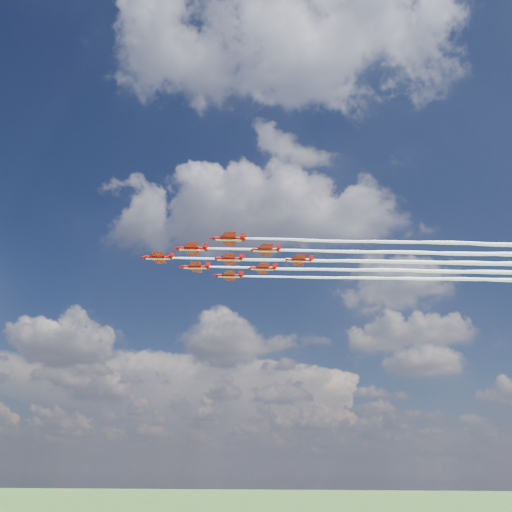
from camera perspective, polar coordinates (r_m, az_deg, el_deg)
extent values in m
cylinder|color=#AC0A09|center=(148.69, -11.12, -0.17)|extent=(7.47, 2.49, 1.02)
cone|color=#AC0A09|center=(149.46, -12.87, -0.14)|extent=(2.02, 1.37, 1.02)
cone|color=#AC0A09|center=(148.10, -9.45, -0.20)|extent=(1.55, 1.19, 0.93)
ellipsoid|color=black|center=(149.14, -11.81, -0.01)|extent=(2.06, 1.21, 0.66)
cube|color=#AC0A09|center=(148.61, -10.94, -0.19)|extent=(4.62, 8.95, 0.13)
cube|color=#AC0A09|center=(148.18, -9.70, -0.20)|extent=(1.94, 3.53, 0.11)
cube|color=#AC0A09|center=(148.48, -9.61, 0.10)|extent=(1.48, 0.43, 1.67)
cube|color=silver|center=(148.52, -11.13, -0.34)|extent=(6.98, 2.21, 0.11)
cylinder|color=#AC0A09|center=(141.09, -7.34, 0.86)|extent=(7.47, 2.49, 1.02)
cone|color=#AC0A09|center=(141.56, -9.20, 0.89)|extent=(2.02, 1.37, 1.02)
cone|color=#AC0A09|center=(140.79, -5.57, 0.83)|extent=(1.55, 1.19, 0.93)
ellipsoid|color=black|center=(141.43, -8.07, 1.02)|extent=(2.06, 1.21, 0.66)
cube|color=#AC0A09|center=(141.03, -7.15, 0.84)|extent=(4.62, 8.95, 0.13)
cube|color=#AC0A09|center=(140.82, -5.83, 0.83)|extent=(1.94, 3.53, 0.11)
cube|color=#AC0A09|center=(141.15, -5.74, 1.14)|extent=(1.48, 0.43, 1.67)
cube|color=silver|center=(140.90, -7.34, 0.68)|extent=(6.98, 2.21, 0.11)
cylinder|color=#AC0A09|center=(153.94, -6.97, -1.26)|extent=(7.47, 2.49, 1.02)
cone|color=#AC0A09|center=(154.37, -8.68, -1.22)|extent=(2.02, 1.37, 1.02)
cone|color=#AC0A09|center=(153.66, -5.35, -1.29)|extent=(1.55, 1.19, 0.93)
ellipsoid|color=black|center=(154.25, -7.64, -1.10)|extent=(2.06, 1.21, 0.66)
cube|color=#AC0A09|center=(153.89, -6.79, -1.28)|extent=(4.62, 8.95, 0.13)
cube|color=#AC0A09|center=(153.70, -5.59, -1.28)|extent=(1.94, 3.53, 0.11)
cube|color=#AC0A09|center=(154.00, -5.51, -1.00)|extent=(1.48, 0.43, 1.67)
cube|color=silver|center=(153.77, -6.97, -1.42)|extent=(6.98, 2.21, 0.11)
cylinder|color=#AC0A09|center=(134.22, -3.14, 1.99)|extent=(7.47, 2.49, 1.02)
cone|color=#AC0A09|center=(134.36, -5.12, 2.02)|extent=(2.02, 1.37, 1.02)
cone|color=#AC0A09|center=(134.24, -1.28, 1.96)|extent=(1.55, 1.19, 0.93)
ellipsoid|color=black|center=(134.44, -3.93, 2.17)|extent=(2.06, 1.21, 0.66)
cube|color=#AC0A09|center=(134.20, -2.95, 1.97)|extent=(4.62, 8.95, 0.13)
cube|color=#AC0A09|center=(134.23, -1.56, 1.96)|extent=(1.94, 3.53, 0.11)
cube|color=#AC0A09|center=(134.59, -1.48, 2.28)|extent=(1.48, 0.43, 1.67)
cube|color=silver|center=(134.03, -3.15, 1.81)|extent=(6.98, 2.21, 0.11)
cylinder|color=#AC0A09|center=(147.01, -3.12, -0.32)|extent=(7.47, 2.49, 1.02)
cone|color=#AC0A09|center=(147.14, -4.93, -0.29)|extent=(2.02, 1.37, 1.02)
cone|color=#AC0A09|center=(147.02, -1.43, -0.35)|extent=(1.55, 1.19, 0.93)
ellipsoid|color=black|center=(147.20, -3.84, -0.16)|extent=(2.06, 1.21, 0.66)
cube|color=#AC0A09|center=(146.99, -2.94, -0.34)|extent=(4.62, 8.95, 0.13)
cube|color=#AC0A09|center=(147.01, -1.68, -0.35)|extent=(1.94, 3.53, 0.11)
cube|color=#AC0A09|center=(147.34, -1.60, -0.05)|extent=(1.48, 0.43, 1.67)
cube|color=silver|center=(146.83, -3.13, -0.49)|extent=(6.98, 2.21, 0.11)
cylinder|color=#AC0A09|center=(160.00, -3.11, -2.26)|extent=(7.47, 2.49, 1.02)
cone|color=#AC0A09|center=(160.11, -4.76, -2.23)|extent=(2.02, 1.37, 1.02)
cone|color=#AC0A09|center=(160.01, -1.54, -2.29)|extent=(1.55, 1.19, 0.93)
ellipsoid|color=black|center=(160.18, -3.77, -2.11)|extent=(2.06, 1.21, 0.66)
cube|color=#AC0A09|center=(159.98, -2.94, -2.28)|extent=(4.62, 8.95, 0.13)
cube|color=#AC0A09|center=(160.00, -1.78, -2.28)|extent=(1.94, 3.53, 0.11)
cube|color=#AC0A09|center=(160.30, -1.71, -2.01)|extent=(1.48, 0.43, 1.67)
cube|color=silver|center=(159.83, -3.11, -2.42)|extent=(6.98, 2.21, 0.11)
cylinder|color=#AC0A09|center=(140.84, 1.08, 0.70)|extent=(7.47, 2.49, 1.02)
cone|color=#AC0A09|center=(140.63, -0.81, 0.74)|extent=(2.02, 1.37, 1.02)
cone|color=#AC0A09|center=(141.18, 2.84, 0.67)|extent=(1.55, 1.19, 0.93)
ellipsoid|color=black|center=(140.91, 0.32, 0.87)|extent=(2.06, 1.21, 0.66)
cube|color=#AC0A09|center=(140.85, 1.27, 0.68)|extent=(4.62, 8.95, 0.13)
cube|color=#AC0A09|center=(141.12, 2.58, 0.67)|extent=(1.94, 3.53, 0.11)
cube|color=#AC0A09|center=(141.47, 2.65, 0.98)|extent=(1.48, 0.43, 1.67)
cube|color=silver|center=(140.66, 1.08, 0.53)|extent=(6.98, 2.21, 0.11)
cylinder|color=#AC0A09|center=(153.72, 0.74, -1.40)|extent=(7.47, 2.49, 1.02)
cone|color=#AC0A09|center=(153.53, -0.98, -1.37)|extent=(2.02, 1.37, 1.02)
cone|color=#AC0A09|center=(154.02, 2.36, -1.43)|extent=(1.55, 1.19, 0.93)
ellipsoid|color=black|center=(153.78, 0.05, -1.24)|extent=(2.06, 1.21, 0.66)
cube|color=#AC0A09|center=(153.73, 0.92, -1.42)|extent=(4.62, 8.95, 0.13)
cube|color=#AC0A09|center=(153.97, 2.12, -1.42)|extent=(1.94, 3.53, 0.11)
cube|color=#AC0A09|center=(154.29, 2.19, -1.14)|extent=(1.48, 0.43, 1.67)
cube|color=silver|center=(153.55, 0.75, -1.56)|extent=(6.98, 2.21, 0.11)
cylinder|color=#AC0A09|center=(148.22, 4.90, -0.47)|extent=(7.47, 2.49, 1.02)
cone|color=#AC0A09|center=(147.70, 3.11, -0.43)|extent=(2.02, 1.37, 1.02)
cone|color=#AC0A09|center=(148.84, 6.56, -0.49)|extent=(1.55, 1.19, 0.93)
ellipsoid|color=black|center=(148.16, 4.18, -0.30)|extent=(2.06, 1.21, 0.66)
cube|color=#AC0A09|center=(148.26, 5.08, -0.48)|extent=(4.62, 8.95, 0.13)
cube|color=#AC0A09|center=(148.74, 6.31, -0.49)|extent=(1.94, 3.53, 0.11)
cube|color=#AC0A09|center=(149.09, 6.37, -0.20)|extent=(1.48, 0.43, 1.67)
cube|color=silver|center=(148.05, 4.90, -0.63)|extent=(6.98, 2.21, 0.11)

